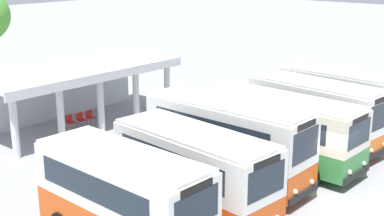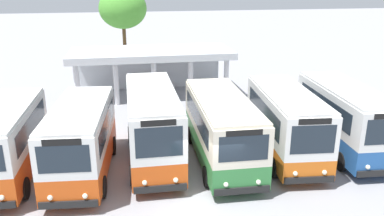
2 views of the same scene
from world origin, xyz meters
The scene contains 11 objects.
ground_plane centered at (0.00, 0.00, 0.00)m, with size 180.00×180.00×0.00m, color #939399.
city_bus_nearest_orange centered at (-8.20, 3.13, 1.78)m, with size 2.47×6.57×3.22m.
city_bus_second_in_row centered at (-5.02, 2.82, 1.77)m, with size 2.81×6.82×3.21m.
city_bus_middle_cream centered at (-1.84, 3.72, 1.92)m, with size 2.38×7.42×3.49m.
city_bus_fourth_amber centered at (1.34, 3.08, 1.76)m, with size 2.62×7.61×3.16m.
city_bus_fifth_blue centered at (4.52, 3.07, 1.82)m, with size 2.83×7.04×3.30m.
city_bus_far_end_green centered at (7.70, 3.20, 1.83)m, with size 2.71×7.24×3.31m.
terminal_canopy centered at (-0.99, 15.30, 2.55)m, with size 11.66×4.94×3.40m.
waiting_chair_end_by_column centered at (-1.91, 14.46, 0.52)m, with size 0.45×0.45×0.86m.
waiting_chair_second_from_end centered at (-1.25, 14.37, 0.52)m, with size 0.45×0.45×0.86m.
waiting_chair_middle_seat centered at (-0.60, 14.36, 0.52)m, with size 0.45×0.45×0.86m.
Camera 1 is at (-18.64, -8.84, 9.15)m, focal length 49.80 mm.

